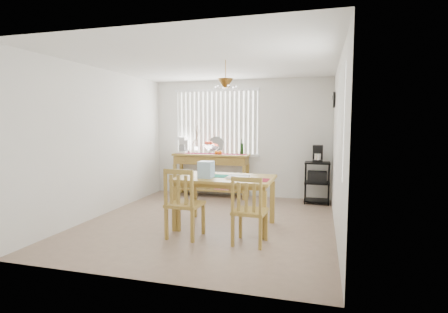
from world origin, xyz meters
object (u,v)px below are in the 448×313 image
(dining_table, at_px, (226,183))
(cart_items, at_px, (318,154))
(chair_right, at_px, (249,211))
(wire_cart, at_px, (317,179))
(chair_left, at_px, (184,204))
(sideboard, at_px, (212,164))

(dining_table, bearing_deg, cart_items, 56.65)
(chair_right, bearing_deg, cart_items, 73.13)
(wire_cart, height_order, chair_left, chair_left)
(chair_left, bearing_deg, chair_right, -2.11)
(sideboard, bearing_deg, chair_right, -63.29)
(dining_table, bearing_deg, wire_cart, 56.54)
(sideboard, distance_m, chair_right, 3.22)
(sideboard, xyz_separation_m, dining_table, (0.92, -2.16, -0.01))
(cart_items, relative_size, chair_left, 0.35)
(dining_table, xyz_separation_m, chair_left, (-0.43, -0.67, -0.21))
(chair_left, height_order, chair_right, chair_left)
(dining_table, distance_m, chair_right, 0.91)
(sideboard, distance_m, cart_items, 2.31)
(wire_cart, relative_size, cart_items, 2.43)
(dining_table, xyz_separation_m, chair_right, (0.53, -0.71, -0.24))
(cart_items, bearing_deg, dining_table, -123.35)
(sideboard, relative_size, chair_left, 1.68)
(sideboard, xyz_separation_m, chair_right, (1.44, -2.87, -0.25))
(sideboard, xyz_separation_m, wire_cart, (2.29, -0.09, -0.21))
(sideboard, distance_m, chair_left, 2.89)
(chair_right, bearing_deg, wire_cart, 73.08)
(wire_cart, relative_size, dining_table, 0.57)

